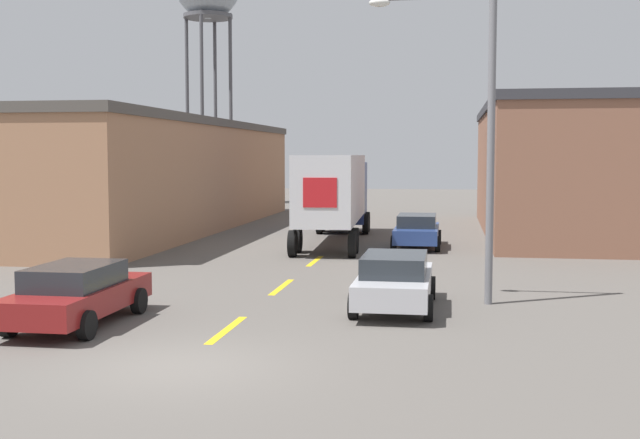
{
  "coord_description": "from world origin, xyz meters",
  "views": [
    {
      "loc": [
        4.93,
        -14.06,
        3.93
      ],
      "look_at": [
        0.66,
        12.23,
        1.79
      ],
      "focal_mm": 45.0,
      "sensor_mm": 36.0,
      "label": 1
    }
  ],
  "objects_px": {
    "parked_car_right_near": "(395,280)",
    "street_lamp": "(475,121)",
    "semi_truck": "(335,190)",
    "parked_car_right_far": "(417,230)",
    "parked_car_left_near": "(77,293)"
  },
  "relations": [
    {
      "from": "parked_car_right_far",
      "to": "parked_car_left_near",
      "type": "bearing_deg",
      "value": -112.78
    },
    {
      "from": "semi_truck",
      "to": "parked_car_right_far",
      "type": "distance_m",
      "value": 4.31
    },
    {
      "from": "parked_car_right_far",
      "to": "street_lamp",
      "type": "height_order",
      "value": "street_lamp"
    },
    {
      "from": "parked_car_right_far",
      "to": "parked_car_right_near",
      "type": "distance_m",
      "value": 13.86
    },
    {
      "from": "parked_car_right_near",
      "to": "parked_car_right_far",
      "type": "bearing_deg",
      "value": 90.0
    },
    {
      "from": "semi_truck",
      "to": "street_lamp",
      "type": "height_order",
      "value": "street_lamp"
    },
    {
      "from": "parked_car_right_far",
      "to": "parked_car_left_near",
      "type": "relative_size",
      "value": 1.0
    },
    {
      "from": "parked_car_right_near",
      "to": "street_lamp",
      "type": "relative_size",
      "value": 0.57
    },
    {
      "from": "semi_truck",
      "to": "street_lamp",
      "type": "distance_m",
      "value": 15.55
    },
    {
      "from": "parked_car_right_far",
      "to": "street_lamp",
      "type": "bearing_deg",
      "value": -81.18
    },
    {
      "from": "street_lamp",
      "to": "parked_car_right_far",
      "type": "bearing_deg",
      "value": 98.82
    },
    {
      "from": "street_lamp",
      "to": "parked_car_left_near",
      "type": "bearing_deg",
      "value": -155.29
    },
    {
      "from": "parked_car_right_far",
      "to": "street_lamp",
      "type": "xyz_separation_m",
      "value": [
        1.99,
        -12.8,
        4.06
      ]
    },
    {
      "from": "street_lamp",
      "to": "parked_car_right_near",
      "type": "bearing_deg",
      "value": -151.7
    },
    {
      "from": "parked_car_left_near",
      "to": "parked_car_right_near",
      "type": "distance_m",
      "value": 7.79
    }
  ]
}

